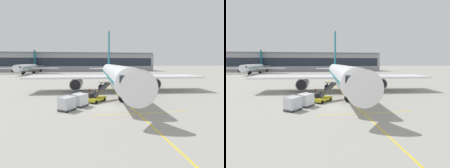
# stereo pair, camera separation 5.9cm
# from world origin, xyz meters

# --- Properties ---
(ground_plane) EXTENTS (600.00, 600.00, 0.00)m
(ground_plane) POSITION_xyz_m (0.00, 0.00, 0.00)
(ground_plane) COLOR #9E9B93
(parked_airplane) EXTENTS (37.58, 47.76, 15.67)m
(parked_airplane) POSITION_xyz_m (3.31, 15.33, 3.58)
(parked_airplane) COLOR white
(parked_airplane) RESTS_ON ground
(belt_loader) EXTENTS (4.37, 4.98, 2.79)m
(belt_loader) POSITION_xyz_m (-1.44, 4.21, 0.83)
(belt_loader) COLOR gold
(belt_loader) RESTS_ON ground
(baggage_cart_lead) EXTENTS (2.49, 2.64, 1.91)m
(baggage_cart_lead) POSITION_xyz_m (-4.13, 1.33, 1.00)
(baggage_cart_lead) COLOR #515156
(baggage_cart_lead) RESTS_ON ground
(baggage_cart_second) EXTENTS (2.49, 2.64, 1.91)m
(baggage_cart_second) POSITION_xyz_m (-5.78, -0.68, 1.00)
(baggage_cart_second) COLOR #515156
(baggage_cart_second) RESTS_ON ground
(ground_crew_by_loader) EXTENTS (0.40, 0.50, 1.74)m
(ground_crew_by_loader) POSITION_xyz_m (-4.91, 1.34, 1.00)
(ground_crew_by_loader) COLOR #514C42
(ground_crew_by_loader) RESTS_ON ground
(ground_crew_by_carts) EXTENTS (0.29, 0.57, 1.74)m
(ground_crew_by_carts) POSITION_xyz_m (-1.43, 4.55, 1.00)
(ground_crew_by_carts) COLOR #333847
(ground_crew_by_carts) RESTS_ON ground
(safety_cone_engine_keepout) EXTENTS (0.55, 0.55, 0.63)m
(safety_cone_engine_keepout) POSITION_xyz_m (-2.11, 15.56, 0.31)
(safety_cone_engine_keepout) COLOR black
(safety_cone_engine_keepout) RESTS_ON ground
(apron_guidance_line_lead_in) EXTENTS (0.20, 110.00, 0.01)m
(apron_guidance_line_lead_in) POSITION_xyz_m (2.85, 14.46, 0.00)
(apron_guidance_line_lead_in) COLOR yellow
(apron_guidance_line_lead_in) RESTS_ON ground
(apron_guidance_line_stop_bar) EXTENTS (12.00, 0.20, 0.01)m
(apron_guidance_line_stop_bar) POSITION_xyz_m (3.24, -3.49, 0.00)
(apron_guidance_line_stop_bar) COLOR yellow
(apron_guidance_line_stop_bar) RESTS_ON ground
(terminal_building) EXTENTS (119.25, 21.04, 12.93)m
(terminal_building) POSITION_xyz_m (-12.76, 113.72, 6.41)
(terminal_building) COLOR #939399
(terminal_building) RESTS_ON ground
(distant_airplane) EXTENTS (32.32, 41.31, 13.93)m
(distant_airplane) POSITION_xyz_m (-32.79, 84.41, 3.41)
(distant_airplane) COLOR white
(distant_airplane) RESTS_ON ground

